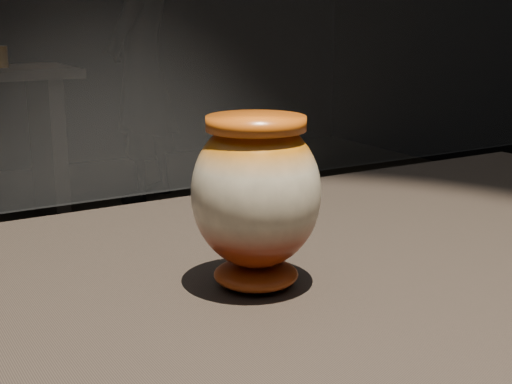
# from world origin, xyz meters

# --- Properties ---
(main_vase) EXTENTS (0.17, 0.17, 0.18)m
(main_vase) POSITION_xyz_m (0.16, 0.01, 1.00)
(main_vase) COLOR maroon
(main_vase) RESTS_ON display_plinth
(back_vase_right) EXTENTS (0.07, 0.07, 0.11)m
(back_vase_right) POSITION_xyz_m (0.60, 3.44, 0.96)
(back_vase_right) COLOR #9E6E17
(back_vase_right) RESTS_ON back_shelf
(visitor) EXTENTS (0.71, 0.69, 1.64)m
(visitor) POSITION_xyz_m (1.50, 3.66, 0.82)
(visitor) COLOR black
(visitor) RESTS_ON ground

